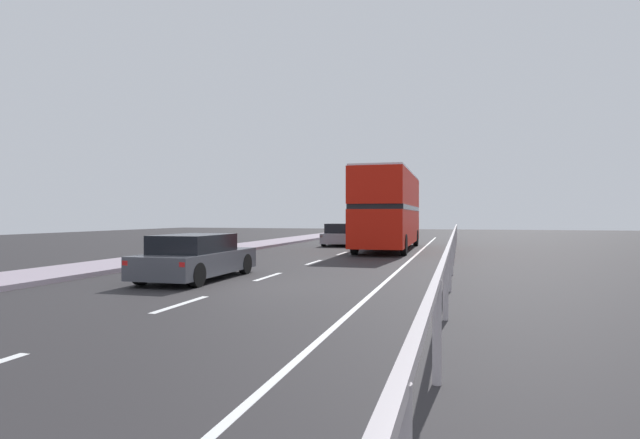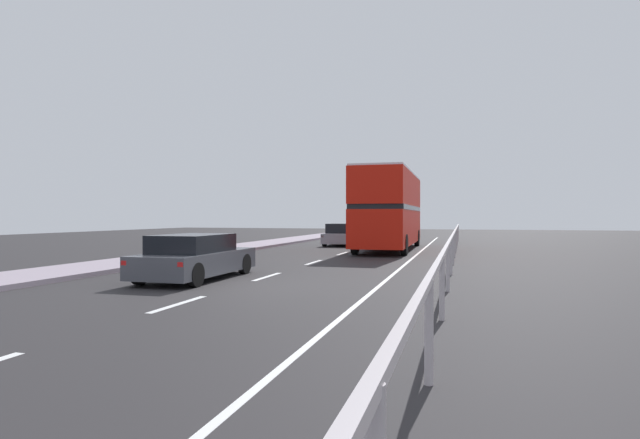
{
  "view_description": "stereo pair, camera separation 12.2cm",
  "coord_description": "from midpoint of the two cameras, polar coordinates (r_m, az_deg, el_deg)",
  "views": [
    {
      "loc": [
        5.59,
        -12.32,
        1.84
      ],
      "look_at": [
        0.11,
        7.25,
        1.71
      ],
      "focal_mm": 28.04,
      "sensor_mm": 36.0,
      "label": 1
    },
    {
      "loc": [
        5.71,
        -12.29,
        1.84
      ],
      "look_at": [
        0.11,
        7.25,
        1.71
      ],
      "focal_mm": 28.04,
      "sensor_mm": 36.0,
      "label": 2
    }
  ],
  "objects": [
    {
      "name": "near_sidewalk_kerb",
      "position": [
        17.38,
        -28.96,
        -5.51
      ],
      "size": [
        2.76,
        80.0,
        0.14
      ],
      "primitive_type": "cube",
      "color": "gray",
      "rests_on": "ground"
    },
    {
      "name": "lane_paint_markings",
      "position": [
        20.86,
        6.43,
        -4.67
      ],
      "size": [
        3.74,
        46.0,
        0.01
      ],
      "color": "silver",
      "rests_on": "ground"
    },
    {
      "name": "sedan_car_ahead",
      "position": [
        31.59,
        2.32,
        -1.76
      ],
      "size": [
        2.01,
        4.52,
        1.38
      ],
      "rotation": [
        0.0,
        0.0,
        0.05
      ],
      "color": "gray",
      "rests_on": "ground"
    },
    {
      "name": "ground_plane",
      "position": [
        13.67,
        -9.01,
        -7.56
      ],
      "size": [
        75.82,
        120.0,
        0.1
      ],
      "primitive_type": "cube",
      "color": "#282628"
    },
    {
      "name": "hatchback_car_near",
      "position": [
        15.03,
        -14.14,
        -4.22
      ],
      "size": [
        1.89,
        4.49,
        1.31
      ],
      "rotation": [
        0.0,
        0.0,
        0.01
      ],
      "color": "#46474F",
      "rests_on": "ground"
    },
    {
      "name": "bridge_side_railing",
      "position": [
        21.33,
        14.85,
        -2.02
      ],
      "size": [
        0.1,
        42.0,
        1.19
      ],
      "color": "#BAB0B4",
      "rests_on": "ground"
    },
    {
      "name": "double_decker_bus_red",
      "position": [
        27.59,
        7.74,
        1.26
      ],
      "size": [
        2.73,
        10.78,
        4.22
      ],
      "rotation": [
        0.0,
        0.0,
        0.01
      ],
      "color": "red",
      "rests_on": "ground"
    }
  ]
}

